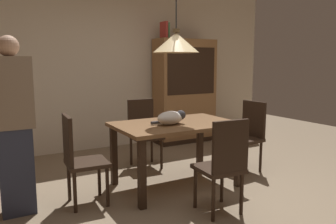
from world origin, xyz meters
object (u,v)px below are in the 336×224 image
object	(u,v)px
chair_far_back	(144,130)
book_red_tall	(164,30)
pendant_lamp	(176,42)
hutch_bookcase	(185,93)
dining_table	(176,131)
book_green_slim	(166,31)
chair_near_front	(223,163)
chair_right_side	(248,133)
cat_sleeping	(171,118)
person_standing	(14,127)
chair_left_side	(79,156)

from	to	relation	value
chair_far_back	book_red_tall	size ratio (longest dim) A/B	3.32
pendant_lamp	hutch_bookcase	bearing A→B (deg)	54.95
pendant_lamp	book_red_tall	bearing A→B (deg)	64.94
dining_table	book_green_slim	distance (m)	2.45
chair_near_front	chair_right_side	size ratio (longest dim) A/B	1.00
chair_near_front	cat_sleeping	distance (m)	0.89
chair_far_back	person_standing	size ratio (longest dim) A/B	0.55
chair_near_front	book_red_tall	world-z (taller)	book_red_tall
chair_right_side	book_red_tall	world-z (taller)	book_red_tall
chair_far_back	cat_sleeping	xyz separation A→B (m)	(-0.10, -0.93, 0.32)
chair_near_front	hutch_bookcase	size ratio (longest dim) A/B	0.50
cat_sleeping	book_red_tall	world-z (taller)	book_red_tall
hutch_bookcase	book_red_tall	size ratio (longest dim) A/B	6.61
chair_far_back	chair_right_side	xyz separation A→B (m)	(1.12, -0.87, 0.00)
person_standing	chair_near_front	bearing A→B (deg)	-30.24
book_green_slim	chair_left_side	bearing A→B (deg)	-137.96
chair_near_front	book_green_slim	world-z (taller)	book_green_slim
chair_far_back	cat_sleeping	world-z (taller)	chair_far_back
chair_left_side	book_red_tall	bearing A→B (deg)	42.73
chair_left_side	pendant_lamp	size ratio (longest dim) A/B	0.72
chair_left_side	pendant_lamp	xyz separation A→B (m)	(1.13, -0.00, 1.15)
chair_near_front	book_green_slim	size ratio (longest dim) A/B	3.58
hutch_bookcase	person_standing	world-z (taller)	hutch_bookcase
chair_left_side	hutch_bookcase	size ratio (longest dim) A/B	0.50
chair_near_front	cat_sleeping	size ratio (longest dim) A/B	2.32
chair_far_back	chair_right_side	world-z (taller)	same
pendant_lamp	cat_sleeping	bearing A→B (deg)	-149.70
chair_right_side	hutch_bookcase	bearing A→B (deg)	84.92
chair_far_back	book_green_slim	size ratio (longest dim) A/B	3.58
chair_left_side	book_green_slim	distance (m)	3.11
hutch_bookcase	chair_left_side	bearing A→B (deg)	-142.80
book_green_slim	chair_near_front	bearing A→B (deg)	-108.59
dining_table	chair_right_side	bearing A→B (deg)	0.28
person_standing	hutch_bookcase	bearing A→B (deg)	30.15
chair_right_side	chair_near_front	bearing A→B (deg)	-142.05
chair_far_back	book_green_slim	bearing A→B (deg)	46.75
chair_near_front	hutch_bookcase	xyz separation A→B (m)	(1.30, 2.72, 0.38)
hutch_bookcase	book_green_slim	world-z (taller)	book_green_slim
chair_near_front	chair_far_back	distance (m)	1.76
chair_near_front	person_standing	size ratio (longest dim) A/B	0.55
chair_left_side	cat_sleeping	bearing A→B (deg)	-3.31
chair_far_back	chair_left_side	size ratio (longest dim) A/B	1.00
cat_sleeping	book_green_slim	world-z (taller)	book_green_slim
dining_table	book_red_tall	distance (m)	2.44
chair_left_side	cat_sleeping	xyz separation A→B (m)	(1.03, -0.06, 0.32)
cat_sleeping	hutch_bookcase	xyz separation A→B (m)	(1.39, 1.90, 0.06)
book_red_tall	book_green_slim	xyz separation A→B (m)	(0.05, 0.00, -0.01)
chair_right_side	chair_left_side	bearing A→B (deg)	-179.98
dining_table	person_standing	xyz separation A→B (m)	(-1.69, 0.11, 0.20)
chair_far_back	chair_left_side	bearing A→B (deg)	-142.33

